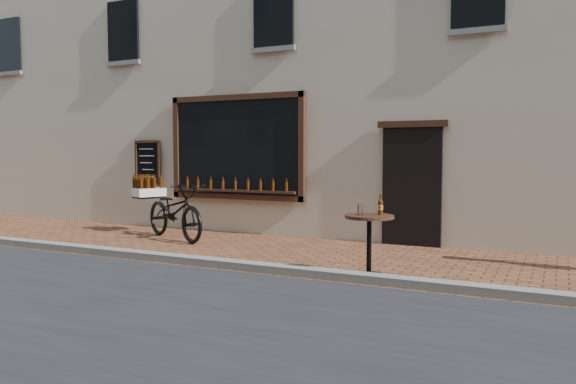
% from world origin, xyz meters
% --- Properties ---
extents(ground, '(90.00, 90.00, 0.00)m').
position_xyz_m(ground, '(0.00, 0.00, 0.00)').
color(ground, brown).
rests_on(ground, ground).
extents(kerb, '(90.00, 0.25, 0.12)m').
position_xyz_m(kerb, '(0.00, 0.20, 0.06)').
color(kerb, slate).
rests_on(kerb, ground).
extents(shop_building, '(28.00, 6.20, 10.00)m').
position_xyz_m(shop_building, '(0.00, 6.50, 5.00)').
color(shop_building, beige).
rests_on(shop_building, ground).
extents(cargo_bicycle, '(2.56, 1.66, 1.20)m').
position_xyz_m(cargo_bicycle, '(-2.59, 2.16, 0.58)').
color(cargo_bicycle, black).
rests_on(cargo_bicycle, ground).
extents(bistro_table, '(0.68, 0.68, 1.17)m').
position_xyz_m(bistro_table, '(2.03, 0.52, 0.62)').
color(bistro_table, black).
rests_on(bistro_table, ground).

